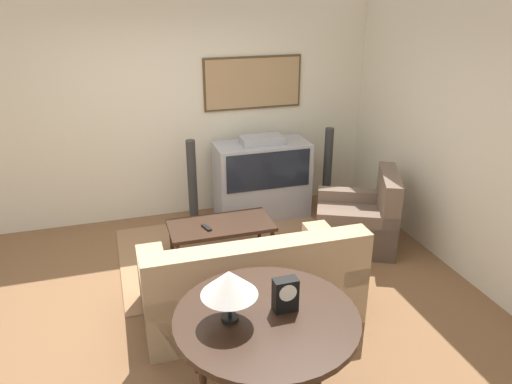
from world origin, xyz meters
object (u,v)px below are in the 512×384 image
coffee_table (221,227)px  mantel_clock (285,294)px  console_table (267,325)px  speaker_tower_right (327,171)px  armchair (359,222)px  speaker_tower_left (193,186)px  tv (262,179)px  table_lamp (229,283)px  couch (250,286)px

coffee_table → mantel_clock: mantel_clock is taller
console_table → speaker_tower_right: size_ratio=1.10×
armchair → speaker_tower_left: speaker_tower_left is taller
tv → table_lamp: (-1.20, -3.07, 0.59)m
table_lamp → speaker_tower_right: (2.09, 3.04, -0.57)m
tv → console_table: bearing=-107.2°
tv → table_lamp: 3.35m
coffee_table → table_lamp: 2.33m
mantel_clock → speaker_tower_left: speaker_tower_left is taller
console_table → table_lamp: size_ratio=3.35×
mantel_clock → coffee_table: bearing=88.1°
table_lamp → armchair: bearing=44.7°
tv → speaker_tower_right: size_ratio=1.06×
speaker_tower_left → mantel_clock: bearing=-88.7°
couch → table_lamp: 1.42m
speaker_tower_left → tv: bearing=1.9°
tv → coffee_table: bearing=-129.8°
tv → couch: 2.13m
speaker_tower_right → table_lamp: bearing=-124.5°
console_table → armchair: bearing=48.7°
speaker_tower_left → console_table: bearing=-91.3°
table_lamp → speaker_tower_right: 3.73m
mantel_clock → speaker_tower_left: bearing=91.3°
couch → speaker_tower_right: (1.64, 1.95, 0.22)m
tv → couch: bearing=-110.6°
coffee_table → mantel_clock: size_ratio=4.84×
couch → coffee_table: couch is taller
console_table → tv: bearing=72.8°
coffee_table → couch: bearing=-89.6°
coffee_table → table_lamp: bearing=-101.6°
table_lamp → console_table: bearing=-8.7°
couch → mantel_clock: bearing=86.6°
couch → speaker_tower_right: bearing=-129.2°
coffee_table → table_lamp: size_ratio=3.09×
couch → table_lamp: bearing=68.2°
speaker_tower_left → couch: bearing=-85.6°
mantel_clock → couch: bearing=85.8°
coffee_table → speaker_tower_left: bearing=99.1°
table_lamp → mantel_clock: table_lamp is taller
speaker_tower_left → coffee_table: bearing=-80.9°
coffee_table → speaker_tower_left: (-0.14, 0.87, 0.16)m
console_table → speaker_tower_left: bearing=88.7°
tv → speaker_tower_right: 0.89m
speaker_tower_right → coffee_table: bearing=-152.1°
mantel_clock → speaker_tower_left: size_ratio=0.21×
couch → console_table: 1.23m
table_lamp → mantel_clock: 0.40m
armchair → speaker_tower_left: (-1.72, 1.04, 0.24)m
tv → coffee_table: (-0.75, -0.90, -0.13)m
tv → mantel_clock: tv is taller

